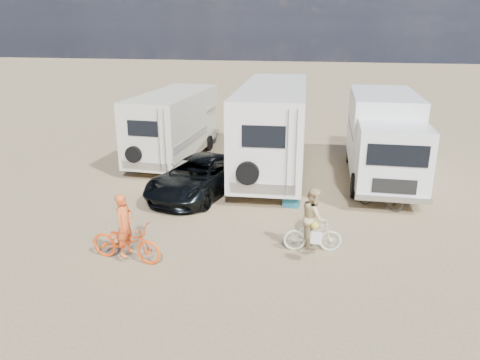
% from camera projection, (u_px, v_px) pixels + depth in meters
% --- Properties ---
extents(ground, '(140.00, 140.00, 0.00)m').
position_uv_depth(ground, '(255.00, 239.00, 13.10)').
color(ground, '#9C835D').
rests_on(ground, ground).
extents(rv_main, '(3.08, 9.12, 3.57)m').
position_uv_depth(rv_main, '(273.00, 129.00, 18.83)').
color(rv_main, white).
rests_on(rv_main, ground).
extents(rv_left, '(2.45, 6.48, 3.05)m').
position_uv_depth(rv_left, '(174.00, 127.00, 20.44)').
color(rv_left, white).
rests_on(rv_left, ground).
extents(box_truck, '(2.56, 7.48, 3.30)m').
position_uv_depth(box_truck, '(384.00, 139.00, 17.67)').
color(box_truck, white).
rests_on(box_truck, ground).
extents(dark_suv, '(3.25, 5.20, 1.34)m').
position_uv_depth(dark_suv, '(198.00, 176.00, 16.46)').
color(dark_suv, black).
rests_on(dark_suv, ground).
extents(bike_man, '(2.06, 0.94, 1.04)m').
position_uv_depth(bike_man, '(126.00, 242.00, 11.78)').
color(bike_man, '#EA480E').
rests_on(bike_man, ground).
extents(bike_woman, '(1.63, 0.66, 0.95)m').
position_uv_depth(bike_woman, '(313.00, 235.00, 12.28)').
color(bike_woman, beige).
rests_on(bike_woman, ground).
extents(rider_man, '(0.47, 0.65, 1.66)m').
position_uv_depth(rider_man, '(125.00, 231.00, 11.68)').
color(rider_man, '#E15723').
rests_on(rider_man, ground).
extents(rider_woman, '(0.72, 0.87, 1.64)m').
position_uv_depth(rider_woman, '(313.00, 223.00, 12.17)').
color(rider_woman, '#D1B47E').
rests_on(rider_woman, ground).
extents(bike_parked, '(1.63, 1.17, 0.82)m').
position_uv_depth(bike_parked, '(380.00, 197.00, 15.23)').
color(bike_parked, '#2A2C2A').
rests_on(bike_parked, ground).
extents(cooler, '(0.58, 0.45, 0.44)m').
position_uv_depth(cooler, '(291.00, 200.00, 15.46)').
color(cooler, '#1D617E').
rests_on(cooler, ground).
extents(crate, '(0.46, 0.46, 0.37)m').
position_uv_depth(crate, '(274.00, 191.00, 16.42)').
color(crate, '#86674E').
rests_on(crate, ground).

